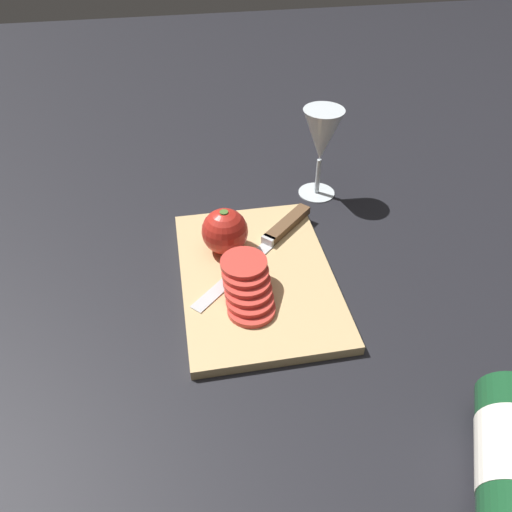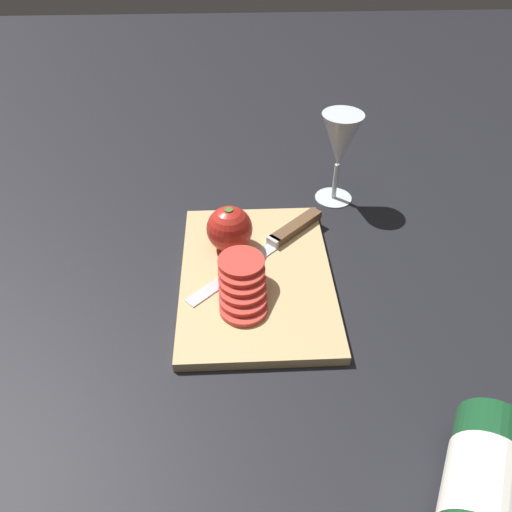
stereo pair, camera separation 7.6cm
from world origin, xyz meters
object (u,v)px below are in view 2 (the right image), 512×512
object	(u,v)px
knife	(285,235)
tomato_slice_stack_near	(242,285)
whole_tomato	(229,229)
wine_glass	(340,144)

from	to	relation	value
knife	tomato_slice_stack_near	distance (m)	0.16
whole_tomato	knife	world-z (taller)	whole_tomato
whole_tomato	knife	xyz separation A→B (m)	(-0.02, 0.09, -0.03)
tomato_slice_stack_near	whole_tomato	bearing A→B (deg)	-170.83
wine_glass	whole_tomato	world-z (taller)	wine_glass
wine_glass	tomato_slice_stack_near	world-z (taller)	wine_glass
knife	whole_tomato	bearing A→B (deg)	-31.26
wine_glass	knife	distance (m)	0.20
wine_glass	whole_tomato	bearing A→B (deg)	-51.79
whole_tomato	knife	bearing A→B (deg)	102.52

